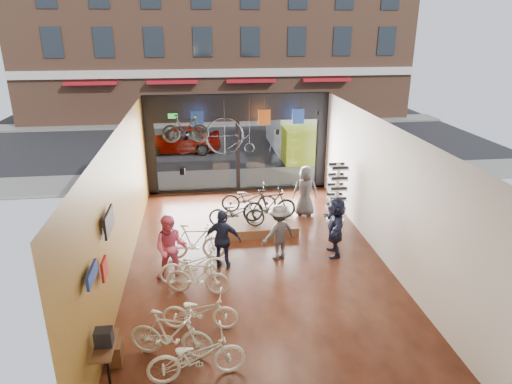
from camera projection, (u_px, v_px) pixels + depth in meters
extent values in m
cube|color=black|center=(258.00, 263.00, 12.70)|extent=(7.00, 12.00, 0.04)
cube|color=black|center=(258.00, 127.00, 11.37)|extent=(7.00, 12.00, 0.04)
cube|color=olive|center=(121.00, 205.00, 11.62)|extent=(0.04, 12.00, 3.80)
cube|color=beige|center=(385.00, 193.00, 12.45)|extent=(0.04, 12.00, 3.80)
cube|color=beige|center=(313.00, 351.00, 6.43)|extent=(7.00, 0.04, 3.80)
cube|color=#198C26|center=(173.00, 116.00, 16.83)|extent=(0.35, 0.06, 0.18)
cube|color=black|center=(225.00, 138.00, 26.66)|extent=(30.00, 18.00, 0.02)
cube|color=slate|center=(236.00, 179.00, 19.38)|extent=(30.00, 2.40, 0.12)
cube|color=slate|center=(221.00, 123.00, 30.36)|extent=(30.00, 2.00, 0.12)
cube|color=brown|center=(216.00, 12.00, 30.29)|extent=(26.00, 5.00, 14.00)
imported|color=gray|center=(180.00, 139.00, 23.33)|extent=(4.16, 1.67, 1.42)
imported|color=beige|center=(197.00, 356.00, 8.40)|extent=(1.90, 0.85, 0.97)
imported|color=beige|center=(171.00, 334.00, 8.94)|extent=(1.79, 0.96, 1.03)
imported|color=beige|center=(200.00, 311.00, 9.80)|extent=(1.72, 0.80, 0.87)
imported|color=beige|center=(198.00, 276.00, 11.08)|extent=(1.63, 0.79, 0.94)
imported|color=beige|center=(193.00, 265.00, 11.65)|extent=(1.80, 0.87, 0.91)
imported|color=beige|center=(195.00, 242.00, 12.71)|extent=(1.80, 0.68, 1.05)
cube|color=#512F1C|center=(257.00, 223.00, 14.83)|extent=(2.40, 1.80, 0.30)
imported|color=black|center=(237.00, 213.00, 14.10)|extent=(1.80, 0.82, 0.91)
imported|color=black|center=(270.00, 205.00, 14.51)|extent=(1.80, 0.69, 1.05)
imported|color=black|center=(249.00, 198.00, 15.18)|extent=(1.90, 0.88, 0.96)
imported|color=#CC4C72|center=(171.00, 248.00, 11.58)|extent=(0.93, 0.76, 1.77)
imported|color=#161C33|center=(223.00, 240.00, 12.13)|extent=(1.06, 0.66, 1.68)
imported|color=#3F3F44|center=(279.00, 232.00, 12.63)|extent=(1.20, 0.99, 1.61)
imported|color=#3F3F44|center=(305.00, 191.00, 15.58)|extent=(0.92, 0.67, 1.75)
imported|color=#161C33|center=(335.00, 227.00, 12.86)|extent=(0.75, 1.66, 1.72)
imported|color=black|center=(185.00, 129.00, 15.37)|extent=(1.60, 0.51, 0.95)
cube|color=#1E3F99|center=(197.00, 119.00, 16.30)|extent=(0.45, 0.03, 0.55)
cube|color=#CC5919|center=(264.00, 117.00, 16.59)|extent=(0.45, 0.03, 0.55)
cube|color=#1E3F99|center=(298.00, 116.00, 16.74)|extent=(0.45, 0.03, 0.55)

